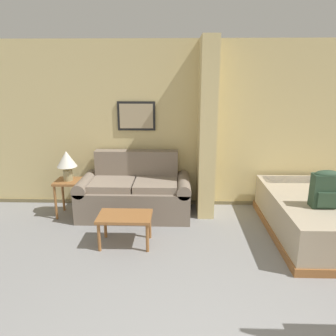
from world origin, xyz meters
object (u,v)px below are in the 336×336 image
couch (135,193)px  bed (325,215)px  coffee_table (125,219)px  backpack (326,188)px  table_lamp (67,161)px

couch → bed: size_ratio=0.84×
couch → coffee_table: 0.97m
backpack → couch: bearing=158.3°
coffee_table → table_lamp: (-0.98, 0.88, 0.51)m
coffee_table → backpack: 2.46m
coffee_table → bed: (2.63, 0.35, -0.07)m
table_lamp → backpack: 3.52m
backpack → bed: bearing=59.4°
table_lamp → bed: 3.70m
table_lamp → bed: (3.61, -0.53, -0.58)m
coffee_table → table_lamp: bearing=138.0°
couch → coffee_table: couch is taller
backpack → table_lamp: bearing=165.5°
bed → backpack: 0.64m
couch → bed: bearing=-13.2°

